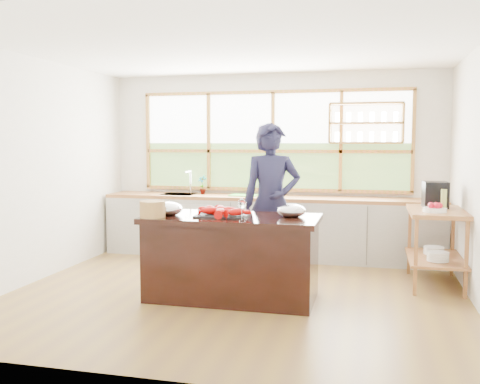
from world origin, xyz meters
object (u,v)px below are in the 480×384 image
(espresso_machine, at_px, (435,195))
(wicker_basket, at_px, (153,209))
(cook, at_px, (271,204))
(island, at_px, (232,257))

(espresso_machine, height_order, wicker_basket, espresso_machine)
(cook, bearing_deg, espresso_machine, -2.72)
(cook, height_order, wicker_basket, cook)
(island, bearing_deg, cook, 69.26)
(espresso_machine, xyz_separation_m, wicker_basket, (-2.97, -1.60, -0.07))
(cook, distance_m, espresso_machine, 1.98)
(cook, xyz_separation_m, wicker_basket, (-1.07, -1.05, 0.03))
(island, height_order, wicker_basket, wicker_basket)
(island, distance_m, wicker_basket, 0.99)
(espresso_machine, bearing_deg, wicker_basket, -155.26)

